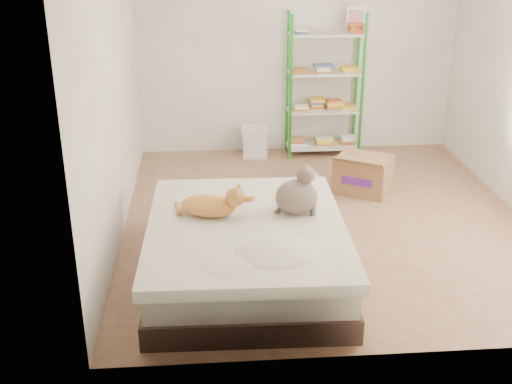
{
  "coord_description": "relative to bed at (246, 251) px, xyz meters",
  "views": [
    {
      "loc": [
        -1.11,
        -5.5,
        2.63
      ],
      "look_at": [
        -0.72,
        -0.75,
        0.62
      ],
      "focal_mm": 45.0,
      "sensor_mm": 36.0,
      "label": 1
    }
  ],
  "objects": [
    {
      "name": "white_bin",
      "position": [
        0.3,
        2.9,
        -0.06
      ],
      "size": [
        0.34,
        0.31,
        0.37
      ],
      "rotation": [
        0.0,
        0.0,
        -0.08
      ],
      "color": "silver",
      "rests_on": "ground"
    },
    {
      "name": "shelf_unit",
      "position": [
        1.13,
        2.93,
        0.55
      ],
      "size": [
        0.89,
        0.36,
        1.74
      ],
      "color": "#249127",
      "rests_on": "ground"
    },
    {
      "name": "cardboard_box",
      "position": [
        1.35,
        1.71,
        -0.05
      ],
      "size": [
        0.69,
        0.72,
        0.44
      ],
      "rotation": [
        0.0,
        0.0,
        -0.53
      ],
      "color": "#9E7841",
      "rests_on": "ground"
    },
    {
      "name": "room",
      "position": [
        0.82,
        1.05,
        1.06
      ],
      "size": [
        3.81,
        4.21,
        2.61
      ],
      "color": "#A38064",
      "rests_on": "ground"
    },
    {
      "name": "grey_cat",
      "position": [
        0.41,
        0.16,
        0.45
      ],
      "size": [
        0.36,
        0.3,
        0.41
      ],
      "primitive_type": null,
      "rotation": [
        0.0,
        0.0,
        1.58
      ],
      "color": "gray",
      "rests_on": "bed"
    },
    {
      "name": "bed",
      "position": [
        0.0,
        0.0,
        0.0
      ],
      "size": [
        1.57,
        1.94,
        0.48
      ],
      "rotation": [
        0.0,
        0.0,
        -0.03
      ],
      "color": "#50392F",
      "rests_on": "ground"
    },
    {
      "name": "orange_cat",
      "position": [
        -0.29,
        0.17,
        0.35
      ],
      "size": [
        0.58,
        0.41,
        0.21
      ],
      "primitive_type": null,
      "rotation": [
        0.0,
        0.0,
        -0.27
      ],
      "color": "#CD893D",
      "rests_on": "bed"
    }
  ]
}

